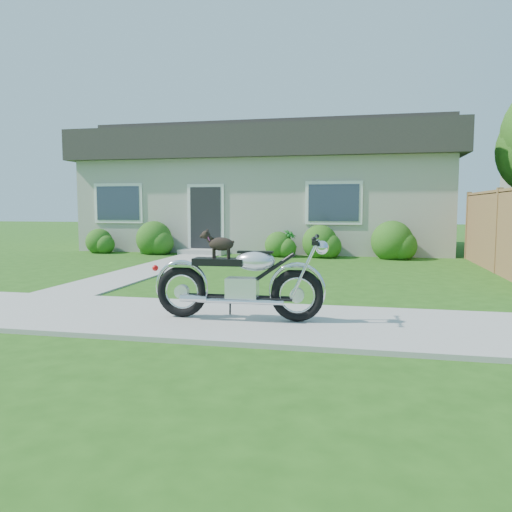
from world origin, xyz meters
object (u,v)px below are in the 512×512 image
at_px(fence, 498,231).
at_px(potted_plant_right, 289,243).
at_px(motorcycle_with_dog, 242,281).
at_px(house, 270,188).
at_px(potted_plant_left, 146,242).

bearing_deg(fence, potted_plant_right, 151.05).
relative_size(potted_plant_right, motorcycle_with_dog, 0.36).
relative_size(house, potted_plant_right, 15.88).
height_order(house, potted_plant_left, house).
height_order(potted_plant_left, potted_plant_right, potted_plant_right).
relative_size(potted_plant_left, potted_plant_right, 0.89).
bearing_deg(motorcycle_with_dog, potted_plant_left, 119.56).
distance_m(house, potted_plant_left, 5.14).
height_order(house, potted_plant_right, house).
bearing_deg(fence, house, 135.26).
bearing_deg(fence, motorcycle_with_dog, -127.14).
xyz_separation_m(house, fence, (6.30, -6.24, -1.22)).
bearing_deg(potted_plant_right, fence, -28.95).
distance_m(fence, potted_plant_right, 5.81).
height_order(fence, motorcycle_with_dog, fence).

